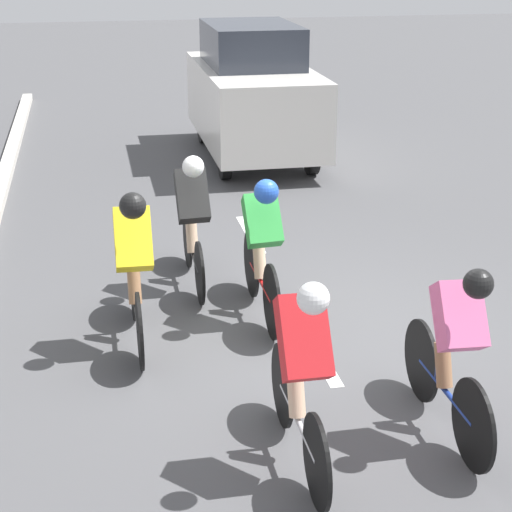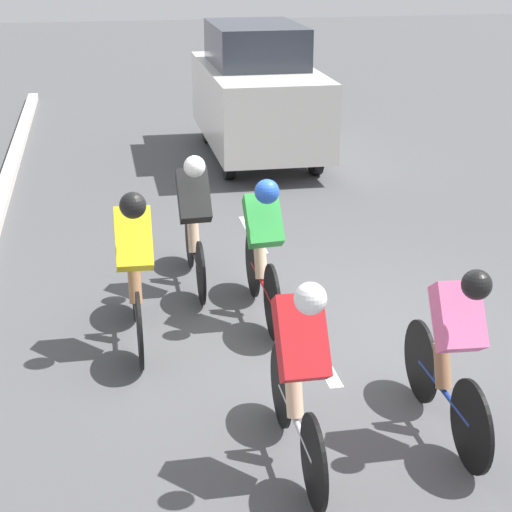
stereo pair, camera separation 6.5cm
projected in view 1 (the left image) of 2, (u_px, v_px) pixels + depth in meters
ground_plane at (305, 330)px, 8.11m from camera, size 60.00×60.00×0.00m
lane_stripe_mid at (316, 349)px, 7.74m from camera, size 0.12×1.40×0.01m
lane_stripe_far at (250, 234)px, 10.67m from camera, size 0.12×1.40×0.01m
cyclist_pink at (455, 346)px, 6.17m from camera, size 0.34×1.65×1.44m
cyclist_red at (302, 367)px, 5.78m from camera, size 0.32×1.67×1.51m
cyclist_black at (193, 217)px, 8.84m from camera, size 0.33×1.69×1.49m
cyclist_green at (262, 244)px, 8.10m from camera, size 0.34×1.72×1.47m
cyclist_yellow at (134, 263)px, 7.56m from camera, size 0.33×1.72×1.52m
support_car at (253, 92)px, 13.93m from camera, size 1.70×3.90×2.15m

